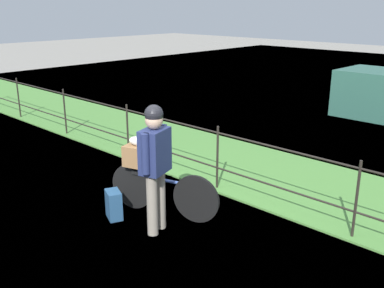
{
  "coord_description": "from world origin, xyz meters",
  "views": [
    {
      "loc": [
        4.2,
        -3.07,
        2.82
      ],
      "look_at": [
        0.02,
        1.31,
        0.9
      ],
      "focal_mm": 41.08,
      "sensor_mm": 36.0,
      "label": 1
    }
  ],
  "objects_px": {
    "bicycle_main": "(162,191)",
    "cyclist_person": "(155,158)",
    "wooden_crate": "(139,156)",
    "backpack_on_paving": "(114,205)",
    "terrier_dog": "(140,141)"
  },
  "relations": [
    {
      "from": "bicycle_main",
      "to": "backpack_on_paving",
      "type": "xyz_separation_m",
      "value": [
        -0.4,
        -0.54,
        -0.15
      ]
    },
    {
      "from": "backpack_on_paving",
      "to": "cyclist_person",
      "type": "bearing_deg",
      "value": -143.36
    },
    {
      "from": "wooden_crate",
      "to": "bicycle_main",
      "type": "bearing_deg",
      "value": 17.94
    },
    {
      "from": "wooden_crate",
      "to": "terrier_dog",
      "type": "distance_m",
      "value": 0.23
    },
    {
      "from": "cyclist_person",
      "to": "backpack_on_paving",
      "type": "distance_m",
      "value": 1.07
    },
    {
      "from": "backpack_on_paving",
      "to": "terrier_dog",
      "type": "bearing_deg",
      "value": -76.08
    },
    {
      "from": "bicycle_main",
      "to": "terrier_dog",
      "type": "relative_size",
      "value": 4.97
    },
    {
      "from": "bicycle_main",
      "to": "backpack_on_paving",
      "type": "height_order",
      "value": "bicycle_main"
    },
    {
      "from": "bicycle_main",
      "to": "cyclist_person",
      "type": "xyz_separation_m",
      "value": [
        0.3,
        -0.38,
        0.65
      ]
    },
    {
      "from": "bicycle_main",
      "to": "wooden_crate",
      "type": "relative_size",
      "value": 4.28
    },
    {
      "from": "terrier_dog",
      "to": "backpack_on_paving",
      "type": "relative_size",
      "value": 0.81
    },
    {
      "from": "bicycle_main",
      "to": "terrier_dog",
      "type": "height_order",
      "value": "terrier_dog"
    },
    {
      "from": "bicycle_main",
      "to": "terrier_dog",
      "type": "xyz_separation_m",
      "value": [
        -0.32,
        -0.11,
        0.69
      ]
    },
    {
      "from": "wooden_crate",
      "to": "backpack_on_paving",
      "type": "distance_m",
      "value": 0.75
    },
    {
      "from": "wooden_crate",
      "to": "terrier_dog",
      "type": "relative_size",
      "value": 1.16
    }
  ]
}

